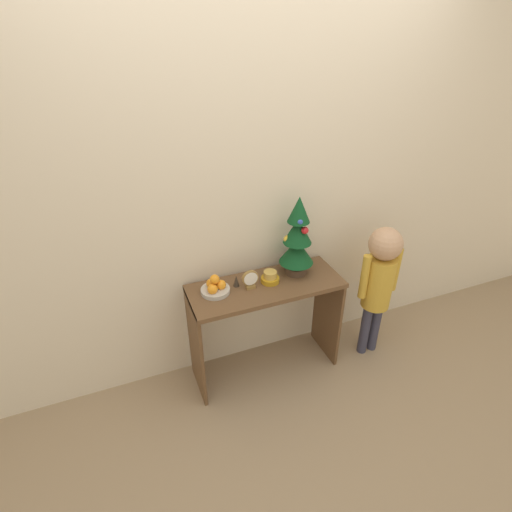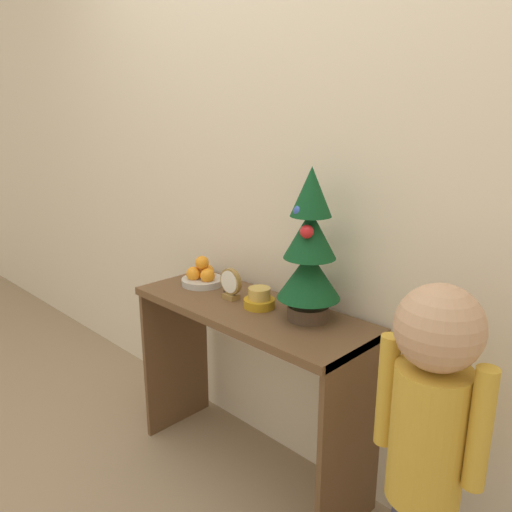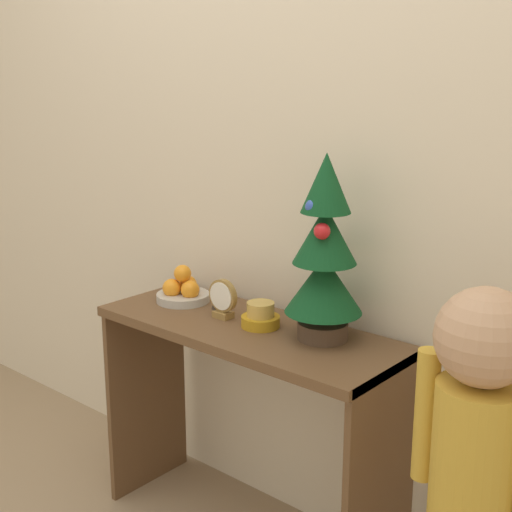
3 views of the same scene
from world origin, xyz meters
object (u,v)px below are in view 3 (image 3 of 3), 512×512
Objects in this scene: mini_tree at (324,253)px; singing_bowl at (261,316)px; child_figure at (477,440)px; figurine at (217,298)px; desk_clock at (223,299)px; fruit_bowl at (183,291)px.

singing_bowl is at bearing -168.69° from mini_tree.
child_figure reaches higher than singing_bowl.
desk_clock is at bearing -35.13° from figurine.
desk_clock reaches higher than singing_bowl.
desk_clock is 0.89m from child_figure.
figurine is at bearing 144.87° from desk_clock.
desk_clock is 1.63× the size of figurine.
mini_tree reaches higher than figurine.
figurine is 0.97m from child_figure.
figurine is (-0.21, 0.04, 0.01)m from singing_bowl.
fruit_bowl is 0.14m from figurine.
figurine is at bearing -179.42° from mini_tree.
mini_tree reaches higher than fruit_bowl.
desk_clock is (-0.33, -0.06, -0.19)m from mini_tree.
figurine is (-0.07, 0.05, -0.02)m from desk_clock.
mini_tree is 0.52× the size of child_figure.
child_figure is (0.87, -0.12, -0.11)m from desk_clock.
desk_clock is (0.21, -0.03, 0.02)m from fruit_bowl.
figurine is (0.14, 0.02, 0.00)m from fruit_bowl.
child_figure is (0.54, -0.17, -0.30)m from mini_tree.
child_figure is (1.09, -0.15, -0.09)m from fruit_bowl.
mini_tree reaches higher than child_figure.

